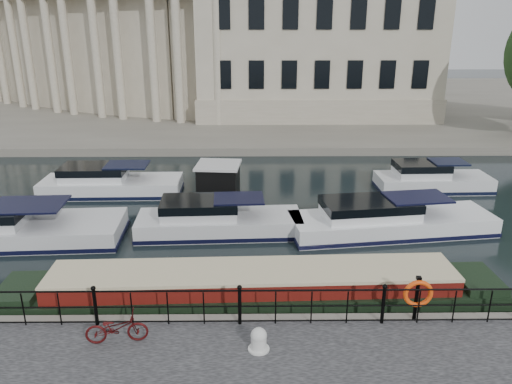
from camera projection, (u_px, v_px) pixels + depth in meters
ground_plane at (241, 298)px, 16.33m from camera, size 160.00×160.00×0.00m
far_bank at (248, 103)px, 53.11m from camera, size 120.00×42.00×0.55m
railing at (240, 303)px, 13.81m from camera, size 24.14×0.14×1.22m
civic_building at (236, 38)px, 46.83m from camera, size 53.55×31.84×16.85m
bicycle at (117, 328)px, 13.09m from camera, size 1.68×0.75×0.85m
mooring_bollard at (259, 340)px, 12.83m from camera, size 0.56×0.56×0.63m
life_ring_post at (418, 294)px, 13.88m from camera, size 0.84×0.21×1.37m
narrowboat at (253, 293)px, 15.96m from camera, size 16.07×2.65×1.58m
harbour_hut at (219, 187)px, 24.27m from camera, size 3.01×2.58×2.17m
cabin_cruisers at (204, 212)px, 22.63m from camera, size 27.87×9.29×1.99m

